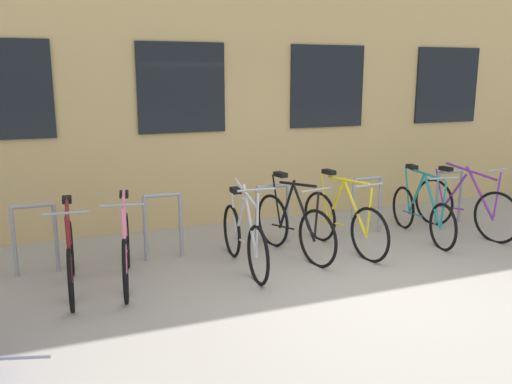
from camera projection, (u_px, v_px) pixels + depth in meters
name	position (u px, v px, depth m)	size (l,w,h in m)	color
ground_plane	(367.00, 292.00, 5.80)	(42.00, 42.00, 0.00)	#9E998E
storefront_building	(206.00, 46.00, 10.59)	(28.00, 5.53, 5.68)	tan
bike_rack	(272.00, 209.00, 7.31)	(6.50, 0.05, 0.85)	gray
bicycle_maroon	(70.00, 257.00, 5.80)	(0.44, 1.70, 1.01)	black
bicycle_silver	(244.00, 238.00, 6.46)	(0.44, 1.69, 1.09)	black
bicycle_teal	(422.00, 212.00, 7.68)	(0.44, 1.73, 1.02)	black
bicycle_black	(294.00, 225.00, 6.93)	(0.49, 1.67, 1.06)	black
bicycle_purple	(464.00, 206.00, 7.92)	(0.49, 1.81, 1.05)	black
bicycle_yellow	(343.00, 221.00, 7.14)	(0.45, 1.72, 1.05)	black
bicycle_pink	(126.00, 250.00, 6.02)	(0.45, 1.73, 1.04)	black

